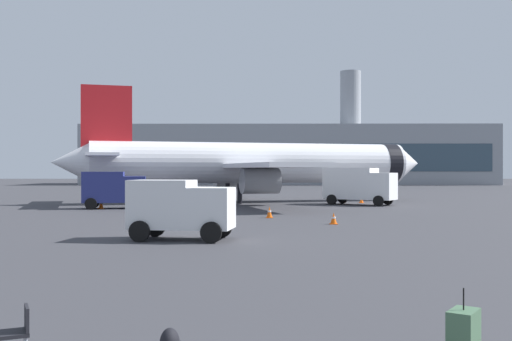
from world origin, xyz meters
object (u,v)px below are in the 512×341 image
fuel_truck (359,184)px  safety_cone_near (269,212)px  rolling_suitcase (464,331)px  airplane_at_gate (252,163)px  safety_cone_mid (361,199)px  safety_cone_far (334,219)px  gate_chair (18,330)px  cargo_van (180,206)px  safety_cone_outer (101,204)px  service_truck (114,188)px

fuel_truck → safety_cone_near: size_ratio=8.76×
fuel_truck → rolling_suitcase: bearing=-97.0°
airplane_at_gate → fuel_truck: airplane_at_gate is taller
safety_cone_mid → safety_cone_far: 22.03m
safety_cone_near → gate_chair: size_ratio=0.85×
cargo_van → fuel_truck: bearing=65.2°
safety_cone_outer → safety_cone_mid: bearing=21.0°
safety_cone_far → safety_cone_outer: (-16.55, 13.09, 0.06)m
airplane_at_gate → safety_cone_outer: size_ratio=46.37×
service_truck → safety_cone_mid: size_ratio=7.49×
fuel_truck → safety_cone_mid: bearing=76.4°
safety_cone_mid → gate_chair: gate_chair is taller
service_truck → gate_chair: 38.12m
gate_chair → rolling_suitcase: bearing=2.8°
service_truck → safety_cone_near: service_truck is taller
rolling_suitcase → gate_chair: 7.20m
gate_chair → cargo_van: bearing=88.8°
service_truck → gate_chair: (7.74, -37.31, -1.11)m
gate_chair → fuel_truck: bearing=73.8°
fuel_truck → safety_cone_far: fuel_truck is taller
rolling_suitcase → airplane_at_gate: bearing=95.2°
airplane_at_gate → rolling_suitcase: bearing=-84.8°
service_truck → safety_cone_outer: service_truck is taller
safety_cone_near → safety_cone_outer: 15.67m
rolling_suitcase → gate_chair: bearing=-177.2°
safety_cone_mid → safety_cone_far: bearing=-103.5°
fuel_truck → safety_cone_far: bearing=-103.5°
safety_cone_near → rolling_suitcase: rolling_suitcase is taller
safety_cone_far → fuel_truck: bearing=76.5°
safety_cone_far → safety_cone_mid: bearing=76.5°
fuel_truck → airplane_at_gate: bearing=155.3°
safety_cone_near → safety_cone_far: bearing=-51.0°
safety_cone_outer → safety_cone_far: bearing=-38.3°
airplane_at_gate → safety_cone_far: (4.95, -22.85, -3.34)m
safety_cone_far → safety_cone_near: bearing=129.0°
safety_cone_near → rolling_suitcase: size_ratio=0.66×
airplane_at_gate → fuel_truck: size_ratio=5.50×
safety_cone_near → gate_chair: gate_chair is taller
airplane_at_gate → safety_cone_mid: airplane_at_gate is taller
cargo_van → safety_cone_near: bearing=71.2°
cargo_van → safety_cone_near: 12.56m
fuel_truck → safety_cone_outer: (-20.99, -5.44, -1.40)m
cargo_van → gate_chair: 16.45m
safety_cone_outer → gate_chair: gate_chair is taller
service_truck → fuel_truck: (20.09, 5.12, 0.16)m
safety_cone_far → rolling_suitcase: 23.56m
airplane_at_gate → safety_cone_near: 18.83m
service_truck → safety_cone_far: 20.65m
fuel_truck → safety_cone_outer: size_ratio=8.44×
safety_cone_mid → safety_cone_outer: size_ratio=0.90×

